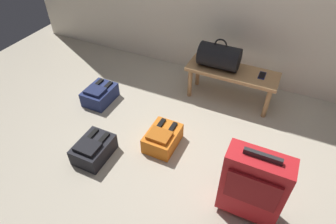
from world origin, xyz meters
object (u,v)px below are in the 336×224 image
object	(u,v)px
suitcase_upright_red	(253,185)
backpack_orange	(163,138)
duffel_bag_black	(219,56)
backpack_navy	(100,94)
bench	(232,75)
backpack_dark	(94,149)
cell_phone	(262,75)

from	to	relation	value
suitcase_upright_red	backpack_orange	world-z (taller)	suitcase_upright_red
duffel_bag_black	backpack_orange	xyz separation A→B (m)	(-0.21, -0.98, -0.44)
backpack_navy	suitcase_upright_red	bearing A→B (deg)	-20.00
bench	backpack_orange	xyz separation A→B (m)	(-0.38, -0.98, -0.24)
duffel_bag_black	suitcase_upright_red	world-z (taller)	duffel_bag_black
backpack_dark	suitcase_upright_red	bearing A→B (deg)	1.43
backpack_orange	bench	bearing A→B (deg)	68.86
bench	backpack_dark	xyz separation A→B (m)	(-0.90, -1.38, -0.24)
duffel_bag_black	cell_phone	bearing A→B (deg)	3.60
backpack_dark	backpack_navy	distance (m)	0.84
suitcase_upright_red	backpack_dark	world-z (taller)	suitcase_upright_red
bench	backpack_navy	bearing A→B (deg)	-153.57
duffel_bag_black	backpack_navy	distance (m)	1.42
bench	suitcase_upright_red	world-z (taller)	suitcase_upright_red
duffel_bag_black	backpack_dark	xyz separation A→B (m)	(-0.73, -1.38, -0.44)
bench	backpack_dark	bearing A→B (deg)	-123.07
cell_phone	backpack_dark	xyz separation A→B (m)	(-1.21, -1.41, -0.31)
backpack_dark	bench	bearing A→B (deg)	56.93
cell_phone	backpack_navy	distance (m)	1.82
backpack_orange	backpack_navy	distance (m)	1.01
bench	backpack_dark	distance (m)	1.67
duffel_bag_black	suitcase_upright_red	size ratio (longest dim) A/B	0.63
duffel_bag_black	cell_phone	xyz separation A→B (m)	(0.48, 0.03, -0.13)
cell_phone	bench	bearing A→B (deg)	-174.46
bench	backpack_orange	bearing A→B (deg)	-111.14
duffel_bag_black	backpack_orange	bearing A→B (deg)	-102.08
bench	backpack_navy	xyz separation A→B (m)	(-1.34, -0.67, -0.24)
duffel_bag_black	backpack_navy	size ratio (longest dim) A/B	1.16
cell_phone	backpack_dark	distance (m)	1.89
bench	backpack_navy	world-z (taller)	bench
backpack_navy	cell_phone	bearing A→B (deg)	22.87
bench	duffel_bag_black	world-z (taller)	duffel_bag_black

